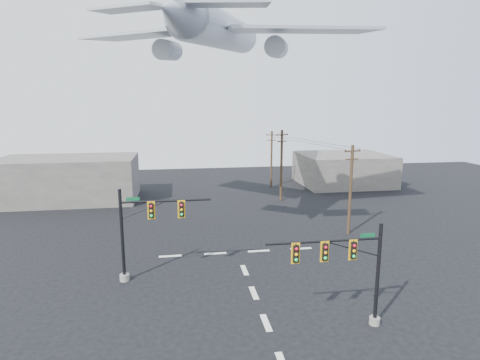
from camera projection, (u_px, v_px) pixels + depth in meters
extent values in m
plane|color=black|center=(266.00, 323.00, 24.74)|extent=(120.00, 120.00, 0.00)
cube|color=silver|center=(266.00, 323.00, 24.74)|extent=(0.40, 2.00, 0.01)
cube|color=silver|center=(254.00, 293.00, 28.62)|extent=(0.40, 2.00, 0.01)
cube|color=silver|center=(245.00, 270.00, 32.50)|extent=(0.40, 2.00, 0.01)
cube|color=silver|center=(170.00, 256.00, 35.46)|extent=(2.00, 0.40, 0.01)
cube|color=silver|center=(215.00, 253.00, 36.07)|extent=(2.00, 0.40, 0.01)
cube|color=silver|center=(259.00, 251.00, 36.68)|extent=(2.00, 0.40, 0.01)
cube|color=silver|center=(301.00, 249.00, 37.29)|extent=(2.00, 0.40, 0.01)
cylinder|color=gray|center=(374.00, 321.00, 24.54)|extent=(0.65, 0.65, 0.46)
cylinder|color=black|center=(378.00, 275.00, 23.97)|extent=(0.22, 0.22, 6.47)
cylinder|color=black|center=(324.00, 241.00, 23.00)|extent=(6.91, 0.15, 0.15)
cylinder|color=black|center=(352.00, 249.00, 23.37)|extent=(3.63, 0.07, 0.07)
cube|color=black|center=(353.00, 250.00, 23.24)|extent=(0.31, 0.28, 1.02)
cube|color=#EEA40E|center=(353.00, 250.00, 23.26)|extent=(0.51, 0.04, 1.25)
sphere|color=red|center=(355.00, 246.00, 23.03)|extent=(0.18, 0.18, 0.18)
sphere|color=#F2A00C|center=(354.00, 251.00, 23.09)|extent=(0.18, 0.18, 0.18)
sphere|color=#0DD456|center=(354.00, 256.00, 23.15)|extent=(0.18, 0.18, 0.18)
cube|color=black|center=(325.00, 252.00, 22.98)|extent=(0.31, 0.28, 1.02)
cube|color=#EEA40E|center=(325.00, 252.00, 23.00)|extent=(0.51, 0.04, 1.25)
sphere|color=red|center=(326.00, 247.00, 22.77)|extent=(0.18, 0.18, 0.18)
sphere|color=#F2A00C|center=(326.00, 253.00, 22.83)|extent=(0.18, 0.18, 0.18)
sphere|color=#0DD456|center=(325.00, 258.00, 22.89)|extent=(0.18, 0.18, 0.18)
cube|color=black|center=(296.00, 253.00, 22.72)|extent=(0.31, 0.28, 1.02)
cube|color=#EEA40E|center=(295.00, 253.00, 22.74)|extent=(0.51, 0.04, 1.25)
sphere|color=red|center=(297.00, 249.00, 22.50)|extent=(0.18, 0.18, 0.18)
sphere|color=#F2A00C|center=(296.00, 254.00, 22.57)|extent=(0.18, 0.18, 0.18)
sphere|color=#0DD456|center=(296.00, 260.00, 22.63)|extent=(0.18, 0.18, 0.18)
cube|color=#0B4F29|center=(368.00, 235.00, 23.31)|extent=(0.88, 0.04, 0.24)
cylinder|color=gray|center=(125.00, 277.00, 30.57)|extent=(0.72, 0.72, 0.51)
cylinder|color=black|center=(122.00, 236.00, 29.93)|extent=(0.25, 0.25, 7.16)
cylinder|color=black|center=(166.00, 201.00, 29.95)|extent=(6.68, 0.16, 0.16)
cylinder|color=black|center=(144.00, 210.00, 29.82)|extent=(3.56, 0.08, 0.08)
cube|color=black|center=(151.00, 210.00, 29.76)|extent=(0.35, 0.31, 1.13)
cube|color=#EEA40E|center=(151.00, 210.00, 29.78)|extent=(0.56, 0.04, 1.38)
sphere|color=red|center=(151.00, 206.00, 29.52)|extent=(0.20, 0.20, 0.20)
sphere|color=#F2A00C|center=(151.00, 211.00, 29.59)|extent=(0.20, 0.20, 0.20)
sphere|color=#0DD456|center=(151.00, 216.00, 29.66)|extent=(0.20, 0.20, 0.20)
cube|color=black|center=(182.00, 209.00, 30.10)|extent=(0.35, 0.31, 1.13)
cube|color=#EEA40E|center=(182.00, 209.00, 30.12)|extent=(0.56, 0.04, 1.38)
sphere|color=red|center=(181.00, 205.00, 29.86)|extent=(0.20, 0.20, 0.20)
sphere|color=#F2A00C|center=(182.00, 210.00, 29.93)|extent=(0.20, 0.20, 0.20)
sphere|color=#0DD456|center=(182.00, 214.00, 30.00)|extent=(0.20, 0.20, 0.20)
cube|color=#0B4F29|center=(133.00, 199.00, 29.48)|extent=(0.97, 0.04, 0.27)
cylinder|color=#422B1C|center=(350.00, 190.00, 40.71)|extent=(0.31, 0.31, 9.22)
cube|color=#422B1C|center=(353.00, 151.00, 39.94)|extent=(1.84, 0.45, 0.12)
cube|color=#422B1C|center=(352.00, 159.00, 40.10)|extent=(1.43, 0.37, 0.12)
cylinder|color=black|center=(346.00, 150.00, 39.66)|extent=(0.10, 0.10, 0.12)
cylinder|color=black|center=(353.00, 150.00, 39.92)|extent=(0.10, 0.10, 0.12)
cylinder|color=black|center=(360.00, 150.00, 40.19)|extent=(0.10, 0.10, 0.12)
cylinder|color=#422B1C|center=(281.00, 166.00, 54.60)|extent=(0.33, 0.33, 9.76)
cube|color=#422B1C|center=(282.00, 135.00, 53.79)|extent=(1.86, 0.91, 0.13)
cube|color=#422B1C|center=(282.00, 141.00, 53.96)|extent=(1.46, 0.73, 0.13)
cylinder|color=black|center=(277.00, 134.00, 53.31)|extent=(0.11, 0.11, 0.13)
cylinder|color=black|center=(282.00, 134.00, 53.77)|extent=(0.11, 0.11, 0.13)
cylinder|color=black|center=(287.00, 134.00, 54.23)|extent=(0.11, 0.11, 0.13)
cylinder|color=#422B1C|center=(271.00, 159.00, 63.60)|extent=(0.31, 0.31, 8.96)
cube|color=#422B1C|center=(272.00, 135.00, 62.87)|extent=(1.80, 0.60, 0.12)
cube|color=#422B1C|center=(272.00, 140.00, 63.02)|extent=(1.41, 0.49, 0.12)
cylinder|color=black|center=(267.00, 134.00, 62.93)|extent=(0.10, 0.10, 0.12)
cylinder|color=black|center=(272.00, 134.00, 62.85)|extent=(0.10, 0.10, 0.12)
cylinder|color=black|center=(277.00, 134.00, 62.76)|extent=(0.10, 0.10, 0.12)
cylinder|color=black|center=(305.00, 142.00, 46.75)|extent=(3.40, 14.90, 0.03)
cylinder|color=black|center=(271.00, 135.00, 58.21)|extent=(0.87, 9.09, 0.03)
cylinder|color=black|center=(319.00, 142.00, 47.01)|extent=(3.29, 14.90, 0.03)
cylinder|color=black|center=(282.00, 135.00, 58.47)|extent=(0.74, 9.09, 0.03)
cylinder|color=#A6AAB1|center=(222.00, 30.00, 41.20)|extent=(11.41, 23.23, 5.45)
cone|color=#A6AAB1|center=(246.00, 40.00, 54.59)|extent=(5.30, 6.34, 4.06)
cone|color=#A6AAB1|center=(174.00, 12.00, 27.81)|extent=(4.94, 6.19, 3.70)
cube|color=#A6AAB1|center=(141.00, 35.00, 41.30)|extent=(14.23, 14.20, 0.69)
cube|color=#A6AAB1|center=(302.00, 30.00, 38.24)|extent=(15.33, 6.49, 0.69)
cylinder|color=#A6AAB1|center=(168.00, 50.00, 42.15)|extent=(3.25, 4.30, 2.35)
cylinder|color=#A6AAB1|center=(277.00, 47.00, 40.00)|extent=(3.25, 4.30, 2.35)
cube|color=#A6AAB1|center=(129.00, 8.00, 28.98)|extent=(6.16, 5.36, 0.40)
cube|color=#A6AAB1|center=(228.00, 4.00, 27.61)|extent=(5.94, 3.02, 0.40)
cube|color=slate|center=(69.00, 179.00, 55.06)|extent=(18.00, 10.00, 6.00)
cube|color=slate|center=(343.00, 169.00, 66.41)|extent=(14.00, 12.00, 5.00)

